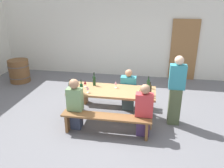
{
  "coord_description": "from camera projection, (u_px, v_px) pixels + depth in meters",
  "views": [
    {
      "loc": [
        0.87,
        -4.88,
        2.84
      ],
      "look_at": [
        0.0,
        0.0,
        0.9
      ],
      "focal_mm": 36.66,
      "sensor_mm": 36.0,
      "label": 1
    }
  ],
  "objects": [
    {
      "name": "wine_glass_3",
      "position": [
        85.0,
        83.0,
        5.51
      ],
      "size": [
        0.07,
        0.07,
        0.16
      ],
      "color": "silver",
      "rests_on": "tasting_table"
    },
    {
      "name": "wine_glass_1",
      "position": [
        139.0,
        91.0,
        4.99
      ],
      "size": [
        0.07,
        0.07,
        0.18
      ],
      "color": "silver",
      "rests_on": "tasting_table"
    },
    {
      "name": "wooden_door",
      "position": [
        184.0,
        50.0,
        7.91
      ],
      "size": [
        0.9,
        0.06,
        2.1
      ],
      "primitive_type": "cube",
      "color": "olive",
      "rests_on": "ground"
    },
    {
      "name": "wine_bottle_1",
      "position": [
        148.0,
        84.0,
        5.46
      ],
      "size": [
        0.08,
        0.08,
        0.29
      ],
      "color": "#143319",
      "rests_on": "tasting_table"
    },
    {
      "name": "seated_guest_far_0",
      "position": [
        128.0,
        91.0,
        5.92
      ],
      "size": [
        0.39,
        0.24,
        1.1
      ],
      "rotation": [
        0.0,
        0.0,
        -1.57
      ],
      "color": "#465857",
      "rests_on": "ground"
    },
    {
      "name": "wine_glass_4",
      "position": [
        76.0,
        86.0,
        5.26
      ],
      "size": [
        0.06,
        0.06,
        0.18
      ],
      "color": "silver",
      "rests_on": "tasting_table"
    },
    {
      "name": "bench_near",
      "position": [
        106.0,
        120.0,
        4.87
      ],
      "size": [
        1.93,
        0.3,
        0.45
      ],
      "color": "brown",
      "rests_on": "ground"
    },
    {
      "name": "wine_bottle_4",
      "position": [
        94.0,
        81.0,
        5.61
      ],
      "size": [
        0.07,
        0.07,
        0.33
      ],
      "color": "#143319",
      "rests_on": "tasting_table"
    },
    {
      "name": "seated_guest_near_0",
      "position": [
        75.0,
        105.0,
        5.05
      ],
      "size": [
        0.34,
        0.24,
        1.18
      ],
      "rotation": [
        0.0,
        0.0,
        1.57
      ],
      "color": "#333B53",
      "rests_on": "ground"
    },
    {
      "name": "wine_bottle_0",
      "position": [
        70.0,
        88.0,
        5.18
      ],
      "size": [
        0.07,
        0.07,
        0.32
      ],
      "color": "#234C2D",
      "rests_on": "tasting_table"
    },
    {
      "name": "wine_glass_0",
      "position": [
        88.0,
        88.0,
        5.19
      ],
      "size": [
        0.07,
        0.07,
        0.16
      ],
      "color": "silver",
      "rests_on": "tasting_table"
    },
    {
      "name": "wine_glass_2",
      "position": [
        116.0,
        83.0,
        5.47
      ],
      "size": [
        0.06,
        0.06,
        0.17
      ],
      "color": "silver",
      "rests_on": "tasting_table"
    },
    {
      "name": "seated_guest_near_1",
      "position": [
        144.0,
        111.0,
        4.81
      ],
      "size": [
        0.37,
        0.24,
        1.16
      ],
      "rotation": [
        0.0,
        0.0,
        1.57
      ],
      "color": "#503769",
      "rests_on": "ground"
    },
    {
      "name": "back_wall",
      "position": [
        129.0,
        32.0,
        8.16
      ],
      "size": [
        14.0,
        0.2,
        3.2
      ],
      "primitive_type": "cube",
      "color": "silver",
      "rests_on": "ground"
    },
    {
      "name": "wine_bottle_2",
      "position": [
        148.0,
        91.0,
        4.98
      ],
      "size": [
        0.07,
        0.07,
        0.35
      ],
      "color": "#194723",
      "rests_on": "tasting_table"
    },
    {
      "name": "tasting_table",
      "position": [
        112.0,
        93.0,
        5.41
      ],
      "size": [
        2.03,
        0.82,
        0.75
      ],
      "color": "#9E7247",
      "rests_on": "ground"
    },
    {
      "name": "bench_far",
      "position": [
        117.0,
        93.0,
        6.17
      ],
      "size": [
        1.93,
        0.3,
        0.45
      ],
      "color": "brown",
      "rests_on": "ground"
    },
    {
      "name": "standing_host",
      "position": [
        176.0,
        92.0,
        5.16
      ],
      "size": [
        0.35,
        0.24,
        1.63
      ],
      "rotation": [
        0.0,
        0.0,
        3.14
      ],
      "color": "#4A5839",
      "rests_on": "ground"
    },
    {
      "name": "wine_barrel",
      "position": [
        19.0,
        71.0,
        7.89
      ],
      "size": [
        0.71,
        0.71,
        0.78
      ],
      "color": "brown",
      "rests_on": "ground"
    },
    {
      "name": "wine_bottle_5",
      "position": [
        150.0,
        90.0,
        5.08
      ],
      "size": [
        0.07,
        0.07,
        0.3
      ],
      "color": "#332814",
      "rests_on": "tasting_table"
    },
    {
      "name": "ground_plane",
      "position": [
        112.0,
        118.0,
        5.65
      ],
      "size": [
        24.0,
        24.0,
        0.0
      ],
      "primitive_type": "plane",
      "color": "slate"
    },
    {
      "name": "wine_bottle_3",
      "position": [
        81.0,
        88.0,
        5.14
      ],
      "size": [
        0.08,
        0.08,
        0.33
      ],
      "color": "#194723",
      "rests_on": "tasting_table"
    }
  ]
}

